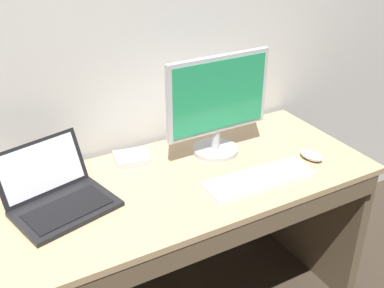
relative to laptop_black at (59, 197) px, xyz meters
name	(u,v)px	position (x,y,z in m)	size (l,w,h in m)	color
desk	(167,235)	(0.38, -0.07, -0.26)	(1.64, 0.64, 0.73)	tan
laptop_black	(59,197)	(0.00, 0.00, 0.00)	(0.39, 0.37, 0.20)	black
external_monitor	(218,105)	(0.67, 0.05, 0.18)	(0.45, 0.19, 0.42)	#B7B7BC
wired_keyboard	(259,179)	(0.70, -0.21, -0.03)	(0.43, 0.16, 0.02)	white
computer_mouse	(312,155)	(0.98, -0.18, -0.02)	(0.06, 0.10, 0.03)	#B7B7BC
external_drive_box	(132,159)	(0.34, 0.15, -0.02)	(0.13, 0.11, 0.03)	silver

